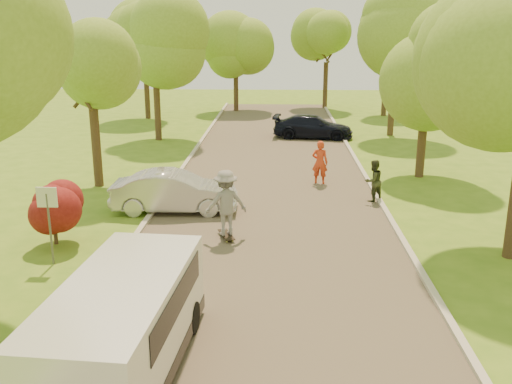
# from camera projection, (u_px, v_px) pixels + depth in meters

# --- Properties ---
(ground) EXTENTS (100.00, 100.00, 0.00)m
(ground) POSITION_uv_depth(u_px,v_px,m) (262.00, 347.00, 11.47)
(ground) COLOR #4A761C
(ground) RESTS_ON ground
(road) EXTENTS (8.00, 60.00, 0.01)m
(road) POSITION_uv_depth(u_px,v_px,m) (269.00, 219.00, 19.15)
(road) COLOR #4C4438
(road) RESTS_ON ground
(curb_left) EXTENTS (0.18, 60.00, 0.12)m
(curb_left) POSITION_uv_depth(u_px,v_px,m) (149.00, 216.00, 19.29)
(curb_left) COLOR #B2AD9E
(curb_left) RESTS_ON ground
(curb_right) EXTENTS (0.18, 60.00, 0.12)m
(curb_right) POSITION_uv_depth(u_px,v_px,m) (390.00, 219.00, 18.98)
(curb_right) COLOR #B2AD9E
(curb_right) RESTS_ON ground
(street_sign) EXTENTS (0.55, 0.06, 2.17)m
(street_sign) POSITION_uv_depth(u_px,v_px,m) (48.00, 209.00, 15.10)
(street_sign) COLOR #59595E
(street_sign) RESTS_ON ground
(red_shrub) EXTENTS (1.70, 1.70, 1.95)m
(red_shrub) POSITION_uv_depth(u_px,v_px,m) (53.00, 209.00, 16.69)
(red_shrub) COLOR #382619
(red_shrub) RESTS_ON ground
(tree_l_midb) EXTENTS (4.30, 4.20, 6.62)m
(tree_l_midb) POSITION_uv_depth(u_px,v_px,m) (95.00, 71.00, 21.98)
(tree_l_midb) COLOR #382619
(tree_l_midb) RESTS_ON ground
(tree_l_far) EXTENTS (4.92, 4.80, 7.79)m
(tree_l_far) POSITION_uv_depth(u_px,v_px,m) (158.00, 42.00, 31.32)
(tree_l_far) COLOR #382619
(tree_l_far) RESTS_ON ground
(tree_r_midb) EXTENTS (4.51, 4.40, 7.01)m
(tree_r_midb) POSITION_uv_depth(u_px,v_px,m) (433.00, 61.00, 23.31)
(tree_r_midb) COLOR #382619
(tree_r_midb) RESTS_ON ground
(tree_r_far) EXTENTS (5.33, 5.20, 8.34)m
(tree_r_far) POSITION_uv_depth(u_px,v_px,m) (401.00, 35.00, 32.63)
(tree_r_far) COLOR #382619
(tree_r_far) RESTS_ON ground
(tree_bg_a) EXTENTS (5.12, 5.00, 7.72)m
(tree_bg_a) POSITION_uv_depth(u_px,v_px,m) (147.00, 41.00, 39.14)
(tree_bg_a) COLOR #382619
(tree_bg_a) RESTS_ON ground
(tree_bg_b) EXTENTS (5.12, 5.00, 7.95)m
(tree_bg_b) POSITION_uv_depth(u_px,v_px,m) (391.00, 38.00, 40.35)
(tree_bg_b) COLOR #382619
(tree_bg_b) RESTS_ON ground
(tree_bg_c) EXTENTS (4.92, 4.80, 7.33)m
(tree_bg_c) POSITION_uv_depth(u_px,v_px,m) (238.00, 44.00, 42.83)
(tree_bg_c) COLOR #382619
(tree_bg_c) RESTS_ON ground
(tree_bg_d) EXTENTS (5.12, 5.00, 7.72)m
(tree_bg_d) POSITION_uv_depth(u_px,v_px,m) (330.00, 40.00, 44.41)
(tree_bg_d) COLOR #382619
(tree_bg_d) RESTS_ON ground
(minivan) EXTENTS (2.34, 5.15, 1.87)m
(minivan) POSITION_uv_depth(u_px,v_px,m) (123.00, 325.00, 10.35)
(minivan) COLOR white
(minivan) RESTS_ON ground
(silver_sedan) EXTENTS (4.38, 1.63, 1.43)m
(silver_sedan) POSITION_uv_depth(u_px,v_px,m) (175.00, 192.00, 19.80)
(silver_sedan) COLOR #B6B6BB
(silver_sedan) RESTS_ON ground
(dark_sedan) EXTENTS (4.81, 2.47, 1.33)m
(dark_sedan) POSITION_uv_depth(u_px,v_px,m) (313.00, 127.00, 33.13)
(dark_sedan) COLOR black
(dark_sedan) RESTS_ON ground
(longboard) EXTENTS (0.63, 1.07, 0.12)m
(longboard) POSITION_uv_depth(u_px,v_px,m) (226.00, 235.00, 17.39)
(longboard) COLOR black
(longboard) RESTS_ON ground
(skateboarder) EXTENTS (1.48, 1.15, 2.01)m
(skateboarder) POSITION_uv_depth(u_px,v_px,m) (226.00, 203.00, 17.11)
(skateboarder) COLOR gray
(skateboarder) RESTS_ON longboard
(person_striped) EXTENTS (0.74, 0.57, 1.80)m
(person_striped) POSITION_uv_depth(u_px,v_px,m) (320.00, 162.00, 23.31)
(person_striped) COLOR red
(person_striped) RESTS_ON ground
(person_olive) EXTENTS (0.96, 0.92, 1.56)m
(person_olive) POSITION_uv_depth(u_px,v_px,m) (373.00, 181.00, 20.94)
(person_olive) COLOR #2F3520
(person_olive) RESTS_ON ground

